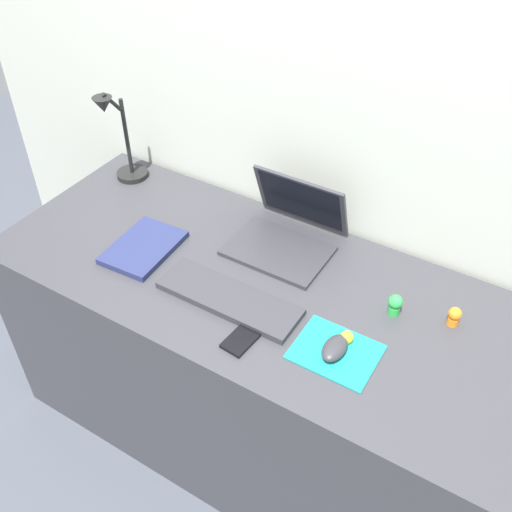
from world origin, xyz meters
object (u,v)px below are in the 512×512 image
mouse (335,348)px  toy_figurine_orange (454,316)px  desk_lamp (120,141)px  keyboard (229,298)px  laptop (288,228)px  notebook_pad (144,247)px  toy_figurine_yellow (347,337)px  toy_figurine_green (395,304)px  cell_phone (244,336)px

mouse → toy_figurine_orange: size_ratio=1.70×
desk_lamp → keyboard: bearing=-25.9°
laptop → desk_lamp: bearing=-180.0°
notebook_pad → laptop: bearing=33.4°
toy_figurine_yellow → desk_lamp: bearing=164.1°
toy_figurine_yellow → mouse: bearing=-101.5°
notebook_pad → toy_figurine_yellow: toy_figurine_yellow is taller
laptop → notebook_pad: bearing=-143.2°
notebook_pad → toy_figurine_yellow: 0.68m
toy_figurine_green → toy_figurine_yellow: (-0.06, -0.16, -0.02)m
toy_figurine_orange → toy_figurine_yellow: (-0.21, -0.20, -0.01)m
toy_figurine_yellow → toy_figurine_green: bearing=67.8°
mouse → cell_phone: 0.23m
toy_figurine_green → keyboard: bearing=-154.7°
toy_figurine_green → toy_figurine_yellow: toy_figurine_green is taller
laptop → toy_figurine_yellow: (0.33, -0.28, -0.03)m
keyboard → toy_figurine_green: 0.45m
desk_lamp → toy_figurine_green: bearing=-6.6°
keyboard → desk_lamp: size_ratio=1.19×
desk_lamp → toy_figurine_yellow: bearing=-15.9°
toy_figurine_green → toy_figurine_orange: size_ratio=1.13×
notebook_pad → toy_figurine_orange: 0.91m
laptop → toy_figurine_orange: laptop is taller
desk_lamp → cell_phone: bearing=-28.3°
laptop → cell_phone: bearing=-76.7°
notebook_pad → toy_figurine_green: (0.74, 0.14, 0.02)m
toy_figurine_orange → desk_lamp: bearing=176.4°
mouse → laptop: bearing=133.8°
mouse → toy_figurine_green: size_ratio=1.51×
toy_figurine_green → toy_figurine_yellow: 0.17m
notebook_pad → toy_figurine_orange: size_ratio=4.25×
cell_phone → toy_figurine_yellow: (0.23, 0.12, 0.01)m
keyboard → cell_phone: (0.11, -0.09, -0.01)m
desk_lamp → notebook_pad: 0.42m
keyboard → desk_lamp: (-0.64, 0.31, 0.15)m
laptop → keyboard: 0.31m
mouse → toy_figurine_orange: (0.22, 0.25, 0.01)m
laptop → notebook_pad: laptop is taller
toy_figurine_green → cell_phone: bearing=-136.3°
cell_phone → notebook_pad: (-0.45, 0.14, 0.01)m
notebook_pad → toy_figurine_yellow: (0.68, -0.01, 0.01)m
cell_phone → toy_figurine_yellow: toy_figurine_yellow is taller
keyboard → cell_phone: size_ratio=3.20×
desk_lamp → toy_figurine_yellow: (0.98, -0.28, -0.14)m
laptop → notebook_pad: size_ratio=1.25×
notebook_pad → toy_figurine_green: bearing=7.6°
cell_phone → toy_figurine_orange: toy_figurine_orange is taller
keyboard → toy_figurine_orange: bearing=23.2°
cell_phone → toy_figurine_green: size_ratio=2.01×
mouse → cell_phone: size_ratio=0.75×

